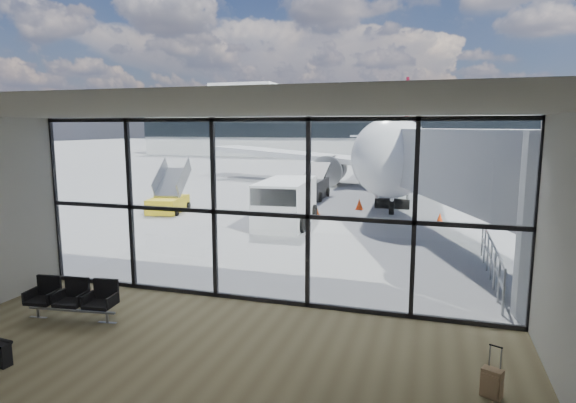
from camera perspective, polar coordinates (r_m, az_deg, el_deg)
The scene contains 22 objects.
ground at distance 50.99m, azimuth 12.51°, elevation 3.78°, with size 220.00×220.00×0.00m, color slate.
lounge_shell at distance 7.26m, azimuth -16.73°, elevation -4.38°, with size 12.02×8.01×4.51m.
glass_curtain_wall at distance 11.55m, azimuth -3.37°, elevation -1.25°, with size 12.10×0.12×4.50m.
jet_bridge at distance 17.82m, azimuth 19.98°, elevation 3.44°, with size 8.00×16.50×4.33m.
apron_railing at distance 14.68m, azimuth 22.97°, elevation -5.87°, with size 0.06×5.46×1.11m.
far_terminal at distance 72.77m, azimuth 13.57°, elevation 8.50°, with size 80.00×12.20×11.00m.
tree_0 at distance 96.08m, azimuth -13.80°, elevation 8.75°, with size 4.95×4.95×7.12m.
tree_1 at distance 93.17m, azimuth -10.60°, elevation 9.25°, with size 5.61×5.61×8.07m.
tree_2 at distance 90.56m, azimuth -7.19°, elevation 9.74°, with size 6.27×6.27×9.03m.
tree_3 at distance 88.27m, azimuth -3.58°, elevation 9.01°, with size 4.95×4.95×7.12m.
tree_4 at distance 86.35m, azimuth 0.20°, elevation 9.44°, with size 5.61×5.61×8.07m.
tree_5 at distance 84.82m, azimuth 4.14°, elevation 9.85°, with size 6.27×6.27×9.03m.
seating_row at distance 11.96m, azimuth -24.03°, elevation -10.27°, with size 2.07×0.81×0.92m.
backpack at distance 10.40m, azimuth -30.90°, elevation -15.30°, with size 0.34×0.31×0.48m.
suitcase at distance 8.75m, azimuth 22.99°, elevation -19.17°, with size 0.36×0.31×0.84m.
airliner at distance 37.88m, azimuth 13.32°, elevation 6.43°, with size 31.43×36.40×9.37m.
service_van at distance 21.04m, azimuth -0.33°, elevation -0.09°, with size 2.48×4.67×1.97m.
belt_loader at distance 29.11m, azimuth 2.79°, elevation 1.71°, with size 1.83×4.42×2.02m.
mobile_stairs at distance 25.06m, azimuth -13.96°, elevation -0.08°, with size 2.02×3.23×2.13m.
traffic_cone_a at distance 23.59m, azimuth 3.27°, elevation -0.91°, with size 0.43×0.43×0.61m.
traffic_cone_b at distance 25.45m, azimuth 8.45°, elevation -0.32°, with size 0.40×0.40×0.57m.
traffic_cone_c at distance 22.20m, azimuth 17.54°, elevation -2.00°, with size 0.38×0.38×0.55m.
Camera 1 is at (3.97, -10.66, 4.26)m, focal length 30.00 mm.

